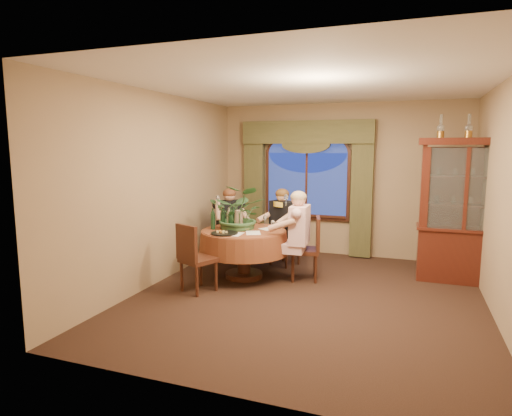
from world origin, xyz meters
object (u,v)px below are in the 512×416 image
(oil_lamp_left, at_px, (441,126))
(oil_lamp_right, at_px, (498,125))
(stoneware_vase, at_px, (239,219))
(centerpiece_plant, at_px, (240,191))
(china_cabinet, at_px, (463,211))
(chair_front_left, at_px, (199,258))
(person_scarf, at_px, (283,228))
(wine_bottle_4, at_px, (222,217))
(wine_bottle_0, at_px, (223,218))
(wine_bottle_1, at_px, (229,218))
(chair_back_right, at_px, (285,237))
(wine_bottle_5, at_px, (231,219))
(olive_bowl, at_px, (245,229))
(chair_back, at_px, (233,234))
(dining_table, at_px, (244,254))
(person_back, at_px, (229,226))
(wine_bottle_3, at_px, (213,219))
(wine_bottle_2, at_px, (234,216))
(person_pink, at_px, (299,237))
(chair_right, at_px, (304,249))
(oil_lamp_center, at_px, (469,126))

(oil_lamp_left, height_order, oil_lamp_right, same)
(stoneware_vase, xyz_separation_m, centerpiece_plant, (0.03, 0.00, 0.44))
(china_cabinet, relative_size, oil_lamp_left, 6.30)
(oil_lamp_right, distance_m, chair_front_left, 4.61)
(person_scarf, xyz_separation_m, wine_bottle_4, (-0.78, -0.74, 0.25))
(chair_front_left, xyz_separation_m, wine_bottle_0, (0.01, 0.81, 0.44))
(centerpiece_plant, xyz_separation_m, wine_bottle_1, (-0.16, -0.08, -0.42))
(oil_lamp_left, relative_size, wine_bottle_1, 1.03)
(chair_back_right, xyz_separation_m, wine_bottle_5, (-0.59, -0.96, 0.44))
(stoneware_vase, relative_size, olive_bowl, 2.08)
(olive_bowl, distance_m, wine_bottle_0, 0.42)
(chair_back, relative_size, person_scarf, 0.72)
(oil_lamp_left, distance_m, oil_lamp_right, 0.74)
(dining_table, height_order, centerpiece_plant, centerpiece_plant)
(person_back, height_order, olive_bowl, person_back)
(wine_bottle_4, bearing_deg, chair_back_right, 47.48)
(chair_back, bearing_deg, stoneware_vase, 86.57)
(wine_bottle_3, xyz_separation_m, wine_bottle_5, (0.27, 0.07, 0.00))
(person_scarf, xyz_separation_m, olive_bowl, (-0.35, -0.83, 0.11))
(oil_lamp_left, xyz_separation_m, centerpiece_plant, (-2.84, -0.83, -0.98))
(wine_bottle_3, distance_m, wine_bottle_5, 0.28)
(chair_front_left, bearing_deg, wine_bottle_3, 122.68)
(centerpiece_plant, distance_m, wine_bottle_3, 0.60)
(stoneware_vase, bearing_deg, person_back, 125.07)
(dining_table, bearing_deg, person_back, 127.92)
(dining_table, relative_size, wine_bottle_2, 4.21)
(person_back, relative_size, person_scarf, 0.98)
(person_pink, distance_m, wine_bottle_0, 1.24)
(person_back, distance_m, centerpiece_plant, 1.02)
(dining_table, xyz_separation_m, person_pink, (0.87, 0.04, 0.32))
(chair_back_right, xyz_separation_m, wine_bottle_4, (-0.78, -0.85, 0.44))
(wine_bottle_1, bearing_deg, wine_bottle_2, 91.54)
(chair_back_right, xyz_separation_m, person_scarf, (-0.01, -0.12, 0.19))
(dining_table, distance_m, person_pink, 0.92)
(china_cabinet, relative_size, wine_bottle_5, 6.49)
(china_cabinet, relative_size, centerpiece_plant, 2.19)
(wine_bottle_2, bearing_deg, person_pink, -8.86)
(chair_right, relative_size, wine_bottle_3, 2.91)
(dining_table, height_order, wine_bottle_2, wine_bottle_2)
(centerpiece_plant, xyz_separation_m, olive_bowl, (0.13, -0.13, -0.56))
(oil_lamp_center, bearing_deg, wine_bottle_5, -163.74)
(person_pink, xyz_separation_m, wine_bottle_4, (-1.25, 0.02, 0.22))
(chair_right, relative_size, chair_front_left, 1.00)
(china_cabinet, relative_size, chair_back, 2.23)
(person_scarf, height_order, wine_bottle_1, person_scarf)
(person_back, distance_m, person_scarf, 0.94)
(oil_lamp_left, xyz_separation_m, wine_bottle_2, (-3.01, -0.71, -1.40))
(oil_lamp_center, relative_size, stoneware_vase, 1.19)
(wine_bottle_0, bearing_deg, oil_lamp_left, 16.47)
(oil_lamp_center, height_order, wine_bottle_0, oil_lamp_center)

